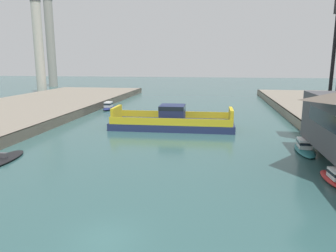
# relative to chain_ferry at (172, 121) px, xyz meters

# --- Properties ---
(ground_plane) EXTENTS (400.00, 400.00, 0.00)m
(ground_plane) POSITION_rel_chain_ferry_xyz_m (0.55, -32.82, -1.12)
(ground_plane) COLOR #335B5B
(chain_ferry) EXTENTS (19.40, 7.44, 3.71)m
(chain_ferry) POSITION_rel_chain_ferry_xyz_m (0.00, 0.00, 0.00)
(chain_ferry) COLOR navy
(chain_ferry) RESTS_ON ground
(moored_boat_near_left) EXTENTS (2.41, 6.81, 1.44)m
(moored_boat_near_left) POSITION_rel_chain_ferry_xyz_m (17.34, -10.92, -0.58)
(moored_boat_near_left) COLOR #237075
(moored_boat_near_left) RESTS_ON ground
(moored_boat_near_right) EXTENTS (2.38, 6.77, 1.70)m
(moored_boat_near_right) POSITION_rel_chain_ferry_xyz_m (-16.76, 18.00, -0.49)
(moored_boat_near_right) COLOR navy
(moored_boat_near_right) RESTS_ON ground
(moored_boat_mid_left) EXTENTS (2.08, 5.24, 1.32)m
(moored_boat_mid_left) POSITION_rel_chain_ferry_xyz_m (17.41, -21.15, -0.63)
(moored_boat_mid_left) COLOR red
(moored_boat_mid_left) RESTS_ON ground
(moored_boat_mid_right) EXTENTS (2.82, 7.03, 0.86)m
(moored_boat_mid_right) POSITION_rel_chain_ferry_xyz_m (-15.55, -19.64, -0.93)
(moored_boat_mid_right) COLOR black
(moored_boat_mid_right) RESTS_ON ground
(smokestack_distant_a) EXTENTS (3.24, 3.24, 31.06)m
(smokestack_distant_a) POSITION_rel_chain_ferry_xyz_m (-51.08, 50.06, 15.43)
(smokestack_distant_a) COLOR beige
(smokestack_distant_a) RESTS_ON ground
(smokestack_distant_b) EXTENTS (3.74, 3.74, 36.55)m
(smokestack_distant_b) POSITION_rel_chain_ferry_xyz_m (-61.68, 77.51, 18.19)
(smokestack_distant_b) COLOR #9E998E
(smokestack_distant_b) RESTS_ON ground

